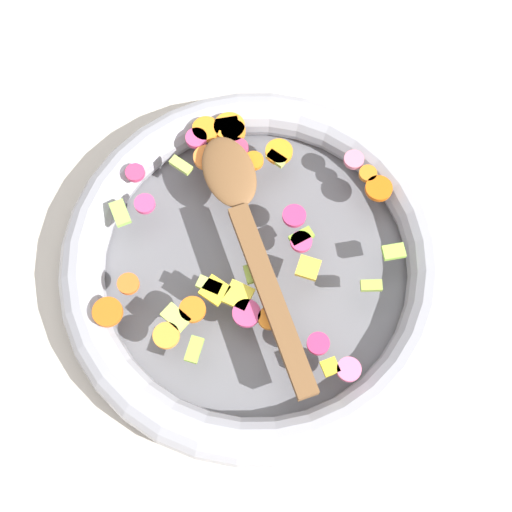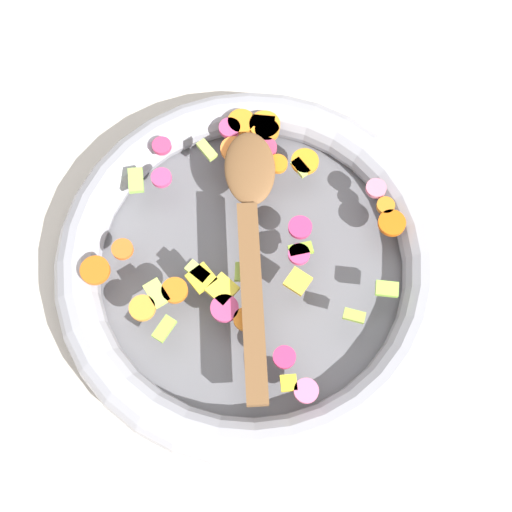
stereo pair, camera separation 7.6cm
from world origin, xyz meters
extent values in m
plane|color=beige|center=(0.00, 0.00, 0.00)|extent=(4.00, 4.00, 0.00)
cylinder|color=slate|center=(0.00, 0.00, 0.01)|extent=(0.38, 0.38, 0.01)
torus|color=#9E9EA5|center=(0.00, 0.00, 0.03)|extent=(0.43, 0.43, 0.05)
cylinder|color=orange|center=(0.05, -0.15, 0.05)|extent=(0.03, 0.03, 0.01)
cylinder|color=orange|center=(0.15, -0.02, 0.05)|extent=(0.03, 0.03, 0.01)
cylinder|color=orange|center=(-0.04, 0.08, 0.05)|extent=(0.04, 0.04, 0.01)
cylinder|color=orange|center=(0.16, 0.01, 0.05)|extent=(0.04, 0.04, 0.01)
cylinder|color=orange|center=(0.16, -0.02, 0.05)|extent=(0.04, 0.04, 0.01)
cylinder|color=orange|center=(-0.07, 0.01, 0.05)|extent=(0.03, 0.03, 0.01)
cylinder|color=orange|center=(0.13, 0.02, 0.05)|extent=(0.03, 0.03, 0.01)
cylinder|color=orange|center=(-0.06, 0.11, 0.05)|extent=(0.04, 0.04, 0.01)
cylinder|color=orange|center=(0.11, -0.03, 0.05)|extent=(0.03, 0.03, 0.01)
cylinder|color=orange|center=(0.11, -0.06, 0.05)|extent=(0.04, 0.04, 0.01)
cylinder|color=#E45E0E|center=(0.03, -0.15, 0.05)|extent=(0.04, 0.04, 0.01)
cylinder|color=orange|center=(0.01, 0.14, 0.05)|extent=(0.03, 0.03, 0.01)
cylinder|color=#D45E14|center=(-0.01, 0.17, 0.05)|extent=(0.04, 0.04, 0.01)
cube|color=#BAC857|center=(0.10, -0.06, 0.05)|extent=(0.02, 0.02, 0.01)
cube|color=#8CC031|center=(0.01, -0.05, 0.05)|extent=(0.02, 0.03, 0.01)
cube|color=#ADCA56|center=(0.13, 0.05, 0.05)|extent=(0.03, 0.02, 0.01)
cube|color=#99BA44|center=(-0.02, 0.01, 0.05)|extent=(0.02, 0.01, 0.01)
cube|color=#96B341|center=(-0.07, -0.11, 0.05)|extent=(0.02, 0.02, 0.01)
cube|color=#97C441|center=(-0.08, 0.09, 0.05)|extent=(0.03, 0.03, 0.01)
cube|color=#B4CF56|center=(-0.04, 0.10, 0.05)|extent=(0.03, 0.03, 0.01)
cube|color=#B5D159|center=(-0.02, 0.06, 0.05)|extent=(0.03, 0.03, 0.01)
cube|color=#99CC52|center=(0.09, 0.13, 0.05)|extent=(0.03, 0.02, 0.01)
cube|color=#9BCF47|center=(-0.04, -0.14, 0.05)|extent=(0.02, 0.03, 0.01)
cube|color=#A8D659|center=(0.16, -0.02, 0.05)|extent=(0.02, 0.03, 0.01)
cylinder|color=#D93B5F|center=(0.13, -0.02, 0.05)|extent=(0.04, 0.04, 0.01)
cylinder|color=#D64478|center=(0.16, 0.02, 0.05)|extent=(0.03, 0.03, 0.01)
cylinder|color=pink|center=(-0.15, -0.05, 0.05)|extent=(0.03, 0.03, 0.01)
cylinder|color=#CB3369|center=(0.03, -0.05, 0.05)|extent=(0.03, 0.03, 0.01)
cylinder|color=pink|center=(0.08, -0.14, 0.05)|extent=(0.03, 0.03, 0.01)
cylinder|color=#D83865|center=(0.13, 0.10, 0.05)|extent=(0.02, 0.02, 0.01)
cylinder|color=#E54077|center=(0.00, -0.05, 0.05)|extent=(0.03, 0.03, 0.01)
cylinder|color=#C53F72|center=(-0.06, 0.03, 0.05)|extent=(0.04, 0.04, 0.01)
cylinder|color=#DB4077|center=(0.09, 0.10, 0.05)|extent=(0.03, 0.03, 0.01)
cylinder|color=#CD3064|center=(-0.11, -0.03, 0.05)|extent=(0.03, 0.03, 0.01)
cube|color=yellow|center=(-0.04, 0.03, 0.05)|extent=(0.04, 0.04, 0.01)
cube|color=yellow|center=(-0.02, 0.05, 0.05)|extent=(0.04, 0.04, 0.01)
cube|color=gold|center=(-0.14, -0.03, 0.05)|extent=(0.02, 0.02, 0.01)
cube|color=yellow|center=(-0.03, -0.05, 0.05)|extent=(0.03, 0.03, 0.01)
cube|color=brown|center=(-0.05, 0.00, 0.06)|extent=(0.21, 0.03, 0.01)
ellipsoid|color=brown|center=(0.10, 0.00, 0.06)|extent=(0.09, 0.06, 0.01)
camera|label=1|loc=(-0.25, 0.08, 0.76)|focal=50.00mm
camera|label=2|loc=(-0.27, 0.00, 0.76)|focal=50.00mm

